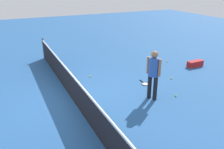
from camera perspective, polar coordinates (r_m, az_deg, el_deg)
name	(u,v)px	position (r m, az deg, el deg)	size (l,w,h in m)	color
ground_plane	(72,99)	(8.18, -9.64, -5.90)	(40.00, 40.00, 0.00)	#265693
court_net	(71,86)	(7.96, -9.87, -2.70)	(10.09, 0.09, 1.07)	#4C4C51
player_near_side	(153,71)	(7.79, 10.07, 0.78)	(0.51, 0.45, 1.70)	black
tennis_racket_near_player	(145,84)	(9.28, 8.08, -2.22)	(0.58, 0.32, 0.03)	black
tennis_ball_near_player	(167,62)	(11.94, 13.33, 3.09)	(0.07, 0.07, 0.07)	#C6E033
tennis_ball_by_net	(150,71)	(10.55, 9.27, 0.87)	(0.07, 0.07, 0.07)	#C6E033
tennis_ball_midcourt	(176,96)	(8.50, 15.27, -5.00)	(0.07, 0.07, 0.07)	#C6E033
tennis_ball_baseline	(90,76)	(9.88, -5.38, -0.41)	(0.07, 0.07, 0.07)	#C6E033
tennis_ball_stray_left	(171,78)	(9.94, 14.29, -0.89)	(0.07, 0.07, 0.07)	#C6E033
equipment_bag	(196,64)	(11.70, 19.72, 2.53)	(0.30, 0.81, 0.28)	#B21E1E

